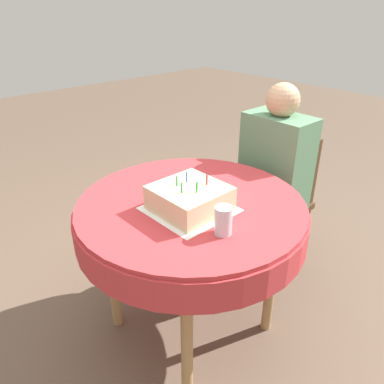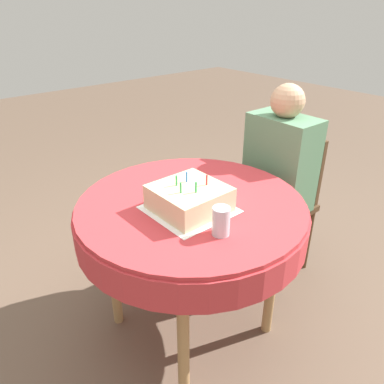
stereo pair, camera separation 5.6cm
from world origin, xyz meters
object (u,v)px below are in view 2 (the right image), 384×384
at_px(chair, 282,198).
at_px(birthday_cake, 189,198).
at_px(person, 278,168).
at_px(drinking_glass, 221,221).

distance_m(chair, birthday_cake, 0.90).
relative_size(chair, person, 0.74).
bearing_deg(chair, drinking_glass, -68.02).
xyz_separation_m(person, birthday_cake, (0.11, -0.75, 0.11)).
bearing_deg(person, birthday_cake, -80.71).
bearing_deg(drinking_glass, person, 112.86).
xyz_separation_m(person, drinking_glass, (0.33, -0.78, 0.11)).
relative_size(chair, drinking_glass, 7.45).
relative_size(person, drinking_glass, 10.13).
relative_size(birthday_cake, drinking_glass, 2.42).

